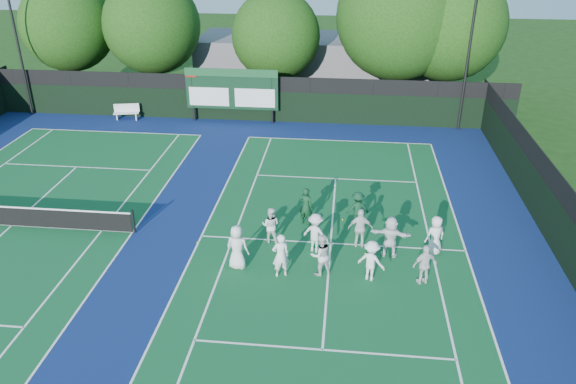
# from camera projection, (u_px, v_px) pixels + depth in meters

# --- Properties ---
(ground) EXTENTS (120.00, 120.00, 0.00)m
(ground) POSITION_uv_depth(u_px,v_px,m) (330.00, 257.00, 22.40)
(ground) COLOR #183B10
(ground) RESTS_ON ground
(court_apron) EXTENTS (34.00, 32.00, 0.01)m
(court_apron) POSITION_uv_depth(u_px,v_px,m) (190.00, 235.00, 23.87)
(court_apron) COLOR navy
(court_apron) RESTS_ON ground
(near_court) EXTENTS (11.05, 23.85, 0.01)m
(near_court) POSITION_uv_depth(u_px,v_px,m) (331.00, 243.00, 23.29)
(near_court) COLOR #115329
(near_court) RESTS_ON ground
(left_court) EXTENTS (11.05, 23.85, 0.01)m
(left_court) POSITION_uv_depth(u_px,v_px,m) (12.00, 225.00, 24.64)
(left_court) COLOR #115329
(left_court) RESTS_ON ground
(back_fence) EXTENTS (34.00, 0.08, 3.00)m
(back_fence) POSITION_uv_depth(u_px,v_px,m) (249.00, 101.00, 36.64)
(back_fence) COLOR black
(back_fence) RESTS_ON ground
(divider_fence_right) EXTENTS (0.08, 32.00, 3.00)m
(divider_fence_right) POSITION_uv_depth(u_px,v_px,m) (563.00, 227.00, 21.82)
(divider_fence_right) COLOR black
(divider_fence_right) RESTS_ON ground
(scoreboard) EXTENTS (6.00, 0.21, 3.55)m
(scoreboard) POSITION_uv_depth(u_px,v_px,m) (232.00, 89.00, 36.00)
(scoreboard) COLOR black
(scoreboard) RESTS_ON ground
(clubhouse) EXTENTS (18.00, 6.00, 4.00)m
(clubhouse) POSITION_uv_depth(u_px,v_px,m) (317.00, 63.00, 43.09)
(clubhouse) COLOR slate
(clubhouse) RESTS_ON ground
(light_pole_left) EXTENTS (1.20, 0.30, 10.12)m
(light_pole_left) POSITION_uv_depth(u_px,v_px,m) (13.00, 19.00, 35.63)
(light_pole_left) COLOR black
(light_pole_left) RESTS_ON ground
(light_pole_right) EXTENTS (1.20, 0.30, 10.12)m
(light_pole_right) POSITION_uv_depth(u_px,v_px,m) (472.00, 28.00, 32.87)
(light_pole_right) COLOR black
(light_pole_right) RESTS_ON ground
(tennis_net) EXTENTS (11.30, 0.10, 1.10)m
(tennis_net) POSITION_uv_depth(u_px,v_px,m) (10.00, 216.00, 24.43)
(tennis_net) COLOR black
(tennis_net) RESTS_ON ground
(bench) EXTENTS (1.70, 0.80, 1.04)m
(bench) POSITION_uv_depth(u_px,v_px,m) (127.00, 111.00, 37.22)
(bench) COLOR white
(bench) RESTS_ON ground
(tree_a) EXTENTS (6.44, 6.44, 8.55)m
(tree_a) POSITION_uv_depth(u_px,v_px,m) (71.00, 27.00, 39.41)
(tree_a) COLOR #311B0D
(tree_a) RESTS_ON ground
(tree_b) EXTENTS (6.67, 6.67, 8.77)m
(tree_b) POSITION_uv_depth(u_px,v_px,m) (155.00, 27.00, 38.78)
(tree_b) COLOR #311B0D
(tree_b) RESTS_ON ground
(tree_c) EXTENTS (6.00, 6.00, 7.91)m
(tree_c) POSITION_uv_depth(u_px,v_px,m) (278.00, 38.00, 38.17)
(tree_c) COLOR #311B0D
(tree_c) RESTS_ON ground
(tree_d) EXTENTS (8.29, 8.29, 10.43)m
(tree_d) POSITION_uv_depth(u_px,v_px,m) (402.00, 20.00, 36.80)
(tree_d) COLOR #311B0D
(tree_d) RESTS_ON ground
(tree_e) EXTENTS (7.31, 7.31, 9.50)m
(tree_e) POSITION_uv_depth(u_px,v_px,m) (451.00, 27.00, 36.67)
(tree_e) COLOR #311B0D
(tree_e) RESTS_ON ground
(tennis_ball_1) EXTENTS (0.07, 0.07, 0.07)m
(tennis_ball_1) POSITION_uv_depth(u_px,v_px,m) (343.00, 220.00, 25.05)
(tennis_ball_1) COLOR yellow
(tennis_ball_1) RESTS_ON ground
(tennis_ball_2) EXTENTS (0.07, 0.07, 0.07)m
(tennis_ball_2) POSITION_uv_depth(u_px,v_px,m) (365.00, 254.00, 22.54)
(tennis_ball_2) COLOR yellow
(tennis_ball_2) RESTS_ON ground
(tennis_ball_3) EXTENTS (0.07, 0.07, 0.07)m
(tennis_ball_3) POSITION_uv_depth(u_px,v_px,m) (197.00, 242.00, 23.31)
(tennis_ball_3) COLOR yellow
(tennis_ball_3) RESTS_ON ground
(tennis_ball_4) EXTENTS (0.07, 0.07, 0.07)m
(tennis_ball_4) POSITION_uv_depth(u_px,v_px,m) (365.00, 208.00, 26.05)
(tennis_ball_4) COLOR yellow
(tennis_ball_4) RESTS_ON ground
(tennis_ball_5) EXTENTS (0.07, 0.07, 0.07)m
(tennis_ball_5) POSITION_uv_depth(u_px,v_px,m) (437.00, 243.00, 23.27)
(tennis_ball_5) COLOR yellow
(tennis_ball_5) RESTS_ON ground
(player_front_0) EXTENTS (0.98, 0.73, 1.82)m
(player_front_0) POSITION_uv_depth(u_px,v_px,m) (237.00, 247.00, 21.33)
(player_front_0) COLOR white
(player_front_0) RESTS_ON ground
(player_front_1) EXTENTS (0.76, 0.63, 1.79)m
(player_front_1) POSITION_uv_depth(u_px,v_px,m) (281.00, 255.00, 20.85)
(player_front_1) COLOR white
(player_front_1) RESTS_ON ground
(player_front_2) EXTENTS (1.01, 0.92, 1.70)m
(player_front_2) POSITION_uv_depth(u_px,v_px,m) (321.00, 255.00, 20.97)
(player_front_2) COLOR silver
(player_front_2) RESTS_ON ground
(player_front_3) EXTENTS (1.19, 0.95, 1.61)m
(player_front_3) POSITION_uv_depth(u_px,v_px,m) (371.00, 261.00, 20.68)
(player_front_3) COLOR white
(player_front_3) RESTS_ON ground
(player_front_4) EXTENTS (1.02, 0.69, 1.61)m
(player_front_4) POSITION_uv_depth(u_px,v_px,m) (425.00, 265.00, 20.45)
(player_front_4) COLOR silver
(player_front_4) RESTS_ON ground
(player_back_0) EXTENTS (0.82, 0.67, 1.57)m
(player_back_0) POSITION_uv_depth(u_px,v_px,m) (271.00, 225.00, 23.09)
(player_back_0) COLOR white
(player_back_0) RESTS_ON ground
(player_back_1) EXTENTS (1.24, 0.98, 1.68)m
(player_back_1) POSITION_uv_depth(u_px,v_px,m) (316.00, 233.00, 22.42)
(player_back_1) COLOR silver
(player_back_1) RESTS_ON ground
(player_back_2) EXTENTS (1.01, 0.44, 1.70)m
(player_back_2) POSITION_uv_depth(u_px,v_px,m) (360.00, 228.00, 22.73)
(player_back_2) COLOR silver
(player_back_2) RESTS_ON ground
(player_back_3) EXTENTS (1.66, 0.70, 1.74)m
(player_back_3) POSITION_uv_depth(u_px,v_px,m) (390.00, 237.00, 22.10)
(player_back_3) COLOR white
(player_back_3) RESTS_ON ground
(player_back_4) EXTENTS (0.96, 0.82, 1.67)m
(player_back_4) POSITION_uv_depth(u_px,v_px,m) (435.00, 235.00, 22.26)
(player_back_4) COLOR white
(player_back_4) RESTS_ON ground
(coach_left) EXTENTS (0.75, 0.61, 1.76)m
(coach_left) POSITION_uv_depth(u_px,v_px,m) (306.00, 206.00, 24.39)
(coach_left) COLOR #0E351D
(coach_left) RESTS_ON ground
(coach_right) EXTENTS (1.13, 0.81, 1.57)m
(coach_right) POSITION_uv_depth(u_px,v_px,m) (357.00, 209.00, 24.39)
(coach_right) COLOR #0F3720
(coach_right) RESTS_ON ground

